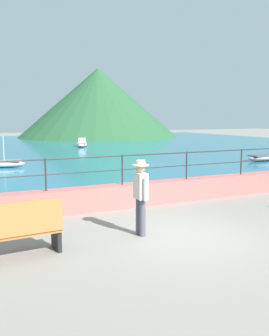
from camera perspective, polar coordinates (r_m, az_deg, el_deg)
name	(u,v)px	position (r m, az deg, el deg)	size (l,w,h in m)	color
ground_plane	(180,237)	(8.82, 6.82, -10.31)	(120.00, 120.00, 0.00)	gray
promenade_wall	(122,196)	(11.45, -1.84, -4.22)	(20.00, 0.56, 0.70)	#BC605B
railing	(122,164)	(11.29, -1.86, 0.68)	(18.44, 0.04, 0.90)	#282623
lake_water	(13,149)	(33.30, -17.96, 2.75)	(64.00, 44.32, 0.06)	#236B89
hill_main	(98,103)	(50.80, -5.50, 9.75)	(21.05, 21.05, 9.03)	#285633
bench_main	(18,230)	(7.70, -17.26, -8.95)	(1.73, 0.66, 1.13)	#B76633
person_walking	(141,194)	(8.66, 0.94, -3.90)	(0.38, 0.57, 1.75)	#4C4C56
boat_0	(2,163)	(21.21, -19.36, 0.65)	(2.46, 1.54, 1.69)	white
boat_1	(82,144)	(34.18, -7.95, 3.67)	(1.69, 2.47, 0.76)	white
boat_4	(263,158)	(24.28, 18.89, 1.51)	(2.32, 0.94, 0.36)	gray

